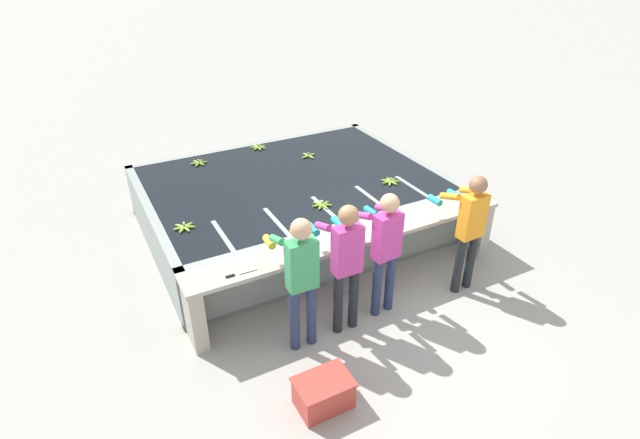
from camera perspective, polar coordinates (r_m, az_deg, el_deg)
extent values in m
plane|color=#A3A099|center=(6.41, 4.84, -9.05)|extent=(80.00, 80.00, 0.00)
cube|color=gray|center=(7.89, -3.18, -0.51)|extent=(4.29, 3.24, 0.06)
cube|color=gray|center=(6.51, 2.60, -3.71)|extent=(4.29, 0.12, 0.84)
cube|color=gray|center=(9.01, -7.50, 6.08)|extent=(4.29, 0.12, 0.84)
cube|color=gray|center=(7.21, -18.41, -1.76)|extent=(0.12, 3.24, 0.84)
cube|color=gray|center=(8.68, 9.33, 4.98)|extent=(0.12, 3.24, 0.84)
cube|color=black|center=(7.69, -3.26, 2.16)|extent=(4.05, 3.00, 0.77)
cube|color=gray|center=(6.40, -10.69, -4.96)|extent=(0.06, 0.80, 0.84)
cube|color=gray|center=(6.59, -4.81, -3.36)|extent=(0.06, 0.80, 0.84)
cube|color=gray|center=(6.85, 0.66, -1.83)|extent=(0.06, 0.80, 0.84)
cube|color=gray|center=(7.17, 5.68, -0.41)|extent=(0.06, 0.80, 0.84)
cube|color=gray|center=(7.55, 10.24, 0.88)|extent=(0.06, 0.80, 0.84)
cube|color=#A8A393|center=(6.10, 4.03, -1.95)|extent=(4.29, 0.45, 0.05)
cube|color=#A8A393|center=(5.72, -14.15, -10.55)|extent=(0.16, 0.41, 0.79)
cube|color=#A8A393|center=(7.46, 17.42, -0.70)|extent=(0.16, 0.41, 0.79)
cylinder|color=navy|center=(5.49, -2.92, -11.33)|extent=(0.11, 0.11, 0.81)
cylinder|color=navy|center=(5.56, -1.00, -10.74)|extent=(0.11, 0.11, 0.81)
cube|color=#38995B|center=(5.10, -2.08, -5.18)|extent=(0.32, 0.18, 0.57)
sphere|color=tan|center=(4.87, -2.18, -1.09)|extent=(0.22, 0.22, 0.22)
cylinder|color=#38995B|center=(5.13, -4.91, -2.35)|extent=(0.09, 0.31, 0.18)
cylinder|color=gold|center=(5.42, -5.83, -2.56)|extent=(0.09, 0.20, 0.08)
cylinder|color=#38995B|center=(5.23, -1.67, -1.53)|extent=(0.09, 0.31, 0.18)
cylinder|color=gold|center=(5.52, -2.73, -1.77)|extent=(0.09, 0.20, 0.08)
cylinder|color=#1E2328|center=(5.70, 2.08, -9.53)|extent=(0.11, 0.11, 0.81)
cylinder|color=#1E2328|center=(5.78, 3.83, -8.94)|extent=(0.11, 0.11, 0.81)
cube|color=#BC388E|center=(5.33, 3.15, -3.49)|extent=(0.32, 0.17, 0.57)
sphere|color=#9E704C|center=(5.11, 3.28, 0.49)|extent=(0.22, 0.22, 0.22)
cylinder|color=#BC388E|center=(5.34, 0.38, -0.82)|extent=(0.08, 0.31, 0.18)
cylinder|color=#1EA3AD|center=(5.62, -0.81, -1.11)|extent=(0.09, 0.20, 0.08)
cylinder|color=#BC388E|center=(5.48, 3.35, -0.03)|extent=(0.08, 0.31, 0.18)
cylinder|color=#1EA3AD|center=(5.75, 2.04, -0.35)|extent=(0.09, 0.20, 0.08)
cylinder|color=navy|center=(5.97, 6.50, -7.71)|extent=(0.11, 0.11, 0.79)
cylinder|color=navy|center=(6.07, 7.98, -7.06)|extent=(0.11, 0.11, 0.79)
cube|color=#BC388E|center=(5.64, 7.68, -1.89)|extent=(0.33, 0.20, 0.56)
sphere|color=tan|center=(5.43, 7.98, 1.86)|extent=(0.21, 0.21, 0.21)
cylinder|color=#BC388E|center=(5.61, 4.94, 0.46)|extent=(0.11, 0.32, 0.18)
cylinder|color=teal|center=(5.87, 3.39, 0.06)|extent=(0.10, 0.21, 0.08)
cylinder|color=#BC388E|center=(5.79, 7.45, 1.31)|extent=(0.11, 0.32, 0.18)
cylinder|color=teal|center=(6.04, 5.84, 0.89)|extent=(0.10, 0.21, 0.08)
cylinder|color=#1E2328|center=(6.53, 15.55, -5.05)|extent=(0.11, 0.11, 0.80)
cylinder|color=#1E2328|center=(6.66, 16.80, -4.53)|extent=(0.11, 0.11, 0.80)
cube|color=orange|center=(6.24, 17.05, 0.35)|extent=(0.32, 0.18, 0.56)
sphere|color=#896042|center=(6.06, 17.63, 3.81)|extent=(0.22, 0.22, 0.22)
cylinder|color=orange|center=(6.20, 14.67, 2.57)|extent=(0.09, 0.31, 0.18)
cylinder|color=#1EA3AD|center=(6.43, 12.99, 2.17)|extent=(0.09, 0.20, 0.08)
cylinder|color=orange|center=(6.41, 16.76, 3.19)|extent=(0.09, 0.31, 0.18)
cylinder|color=#1EA3AD|center=(6.63, 15.06, 2.79)|extent=(0.09, 0.20, 0.08)
ellipsoid|color=#9EC642|center=(8.61, -6.94, 8.08)|extent=(0.06, 0.17, 0.04)
ellipsoid|color=#9EC642|center=(8.64, -6.70, 8.17)|extent=(0.15, 0.15, 0.04)
ellipsoid|color=#9EC642|center=(8.68, -6.71, 8.29)|extent=(0.17, 0.05, 0.04)
ellipsoid|color=#9EC642|center=(8.71, -6.97, 8.34)|extent=(0.12, 0.16, 0.04)
ellipsoid|color=#9EC642|center=(8.70, -7.27, 8.29)|extent=(0.09, 0.17, 0.04)
ellipsoid|color=#9EC642|center=(8.66, -7.40, 8.18)|extent=(0.17, 0.09, 0.04)
ellipsoid|color=#9EC642|center=(8.62, -7.25, 8.09)|extent=(0.16, 0.12, 0.04)
cylinder|color=tan|center=(8.65, -7.05, 8.43)|extent=(0.03, 0.03, 0.04)
ellipsoid|color=#7FAD33|center=(6.66, 0.08, 1.49)|extent=(0.15, 0.14, 0.04)
ellipsoid|color=#7FAD33|center=(6.67, 0.49, 1.52)|extent=(0.05, 0.17, 0.04)
ellipsoid|color=#7FAD33|center=(6.71, 0.70, 1.69)|extent=(0.16, 0.12, 0.04)
ellipsoid|color=#7FAD33|center=(6.75, 0.55, 1.87)|extent=(0.17, 0.09, 0.04)
ellipsoid|color=#7FAD33|center=(6.76, 0.16, 1.93)|extent=(0.09, 0.17, 0.04)
ellipsoid|color=#7FAD33|center=(6.73, -0.18, 1.82)|extent=(0.12, 0.16, 0.04)
ellipsoid|color=#7FAD33|center=(6.69, -0.21, 1.63)|extent=(0.17, 0.06, 0.04)
cylinder|color=tan|center=(6.69, 0.23, 1.97)|extent=(0.03, 0.03, 0.04)
ellipsoid|color=#9EC642|center=(8.21, -1.08, 7.19)|extent=(0.07, 0.17, 0.04)
ellipsoid|color=#9EC642|center=(8.28, -1.04, 7.39)|extent=(0.17, 0.07, 0.04)
ellipsoid|color=#9EC642|center=(8.29, -1.58, 7.41)|extent=(0.07, 0.17, 0.04)
ellipsoid|color=#9EC642|center=(8.22, -1.62, 7.20)|extent=(0.17, 0.07, 0.04)
cylinder|color=tan|center=(8.23, -1.33, 7.52)|extent=(0.03, 0.03, 0.04)
ellipsoid|color=#9EC642|center=(6.47, -15.28, -0.59)|extent=(0.07, 0.17, 0.04)
ellipsoid|color=#9EC642|center=(6.46, -15.65, -0.73)|extent=(0.13, 0.16, 0.04)
ellipsoid|color=#9EC642|center=(6.42, -15.73, -0.95)|extent=(0.17, 0.04, 0.04)
ellipsoid|color=#9EC642|center=(6.38, -15.46, -1.08)|extent=(0.13, 0.16, 0.04)
ellipsoid|color=#9EC642|center=(6.38, -15.04, -1.03)|extent=(0.07, 0.17, 0.04)
ellipsoid|color=#9EC642|center=(6.41, -14.79, -0.82)|extent=(0.17, 0.11, 0.04)
ellipsoid|color=#9EC642|center=(6.45, -14.90, -0.63)|extent=(0.17, 0.11, 0.04)
cylinder|color=tan|center=(6.41, -15.31, -0.56)|extent=(0.03, 0.03, 0.04)
ellipsoid|color=#8CB738|center=(7.39, 8.35, 4.18)|extent=(0.07, 0.17, 0.04)
ellipsoid|color=#8CB738|center=(7.44, 8.46, 4.33)|extent=(0.17, 0.11, 0.04)
ellipsoid|color=#8CB738|center=(7.47, 8.25, 4.47)|extent=(0.17, 0.10, 0.04)
ellipsoid|color=#8CB738|center=(7.47, 7.89, 4.51)|extent=(0.08, 0.17, 0.04)
ellipsoid|color=#8CB738|center=(7.44, 7.63, 4.41)|extent=(0.13, 0.16, 0.04)
ellipsoid|color=#8CB738|center=(7.40, 7.68, 4.25)|extent=(0.17, 0.04, 0.04)
ellipsoid|color=#8CB738|center=(7.38, 8.00, 4.15)|extent=(0.14, 0.15, 0.04)
cylinder|color=tan|center=(7.41, 8.06, 4.58)|extent=(0.03, 0.03, 0.04)
ellipsoid|color=#8CB738|center=(8.17, -13.44, 6.22)|extent=(0.10, 0.17, 0.04)
ellipsoid|color=#8CB738|center=(8.21, -13.30, 6.38)|extent=(0.17, 0.06, 0.04)
ellipsoid|color=#8CB738|center=(8.26, -13.55, 6.47)|extent=(0.13, 0.16, 0.04)
ellipsoid|color=#8CB738|center=(8.25, -13.92, 6.40)|extent=(0.10, 0.17, 0.04)
ellipsoid|color=#8CB738|center=(8.20, -14.06, 6.25)|extent=(0.17, 0.06, 0.04)
ellipsoid|color=#8CB738|center=(8.16, -13.82, 6.16)|extent=(0.13, 0.16, 0.04)
cylinder|color=tan|center=(8.20, -13.71, 6.54)|extent=(0.03, 0.03, 0.04)
ellipsoid|color=#7FAD33|center=(7.06, 17.26, 1.82)|extent=(0.04, 0.17, 0.04)
ellipsoid|color=#7FAD33|center=(7.10, 17.39, 1.97)|extent=(0.16, 0.13, 0.04)
ellipsoid|color=#7FAD33|center=(7.14, 17.19, 2.14)|extent=(0.17, 0.08, 0.04)
ellipsoid|color=#7FAD33|center=(7.14, 16.82, 2.21)|extent=(0.10, 0.17, 0.04)
ellipsoid|color=#7FAD33|center=(7.11, 16.54, 2.13)|extent=(0.11, 0.17, 0.04)
ellipsoid|color=#7FAD33|center=(7.07, 16.57, 1.95)|extent=(0.17, 0.07, 0.04)
ellipsoid|color=#7FAD33|center=(7.05, 16.89, 1.82)|extent=(0.15, 0.14, 0.04)
cylinder|color=tan|center=(7.08, 16.99, 2.26)|extent=(0.03, 0.03, 0.04)
cube|color=silver|center=(5.48, -8.25, -5.85)|extent=(0.20, 0.04, 0.00)
cube|color=black|center=(5.44, -10.24, -6.37)|extent=(0.10, 0.03, 0.02)
cube|color=#B73D33|center=(5.11, 0.40, -19.29)|extent=(0.52, 0.36, 0.30)
cube|color=#B73D33|center=(4.99, 0.41, -18.07)|extent=(0.55, 0.39, 0.02)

